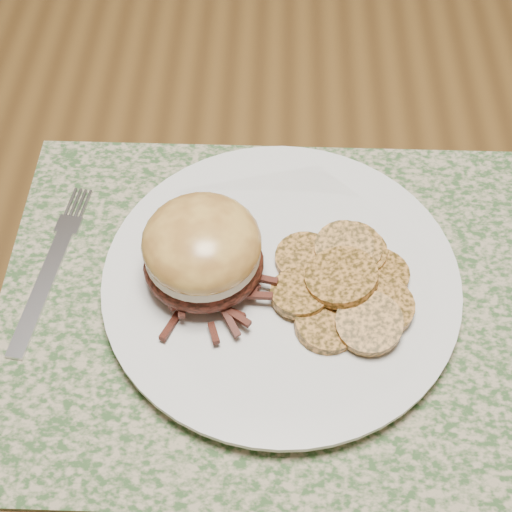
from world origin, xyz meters
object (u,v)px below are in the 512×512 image
at_px(pork_sandwich, 202,251).
at_px(fork, 52,266).
at_px(dining_table, 240,222).
at_px(dinner_plate, 281,281).

bearing_deg(pork_sandwich, fork, 163.21).
bearing_deg(fork, dining_table, 47.02).
height_order(dining_table, dinner_plate, dinner_plate).
bearing_deg(dining_table, pork_sandwich, -98.30).
bearing_deg(dinner_plate, pork_sandwich, -177.54).
distance_m(dinner_plate, pork_sandwich, 0.07).
height_order(pork_sandwich, fork, pork_sandwich).
xyz_separation_m(dining_table, pork_sandwich, (-0.02, -0.13, 0.13)).
bearing_deg(dining_table, fork, -140.91).
distance_m(dining_table, fork, 0.20).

